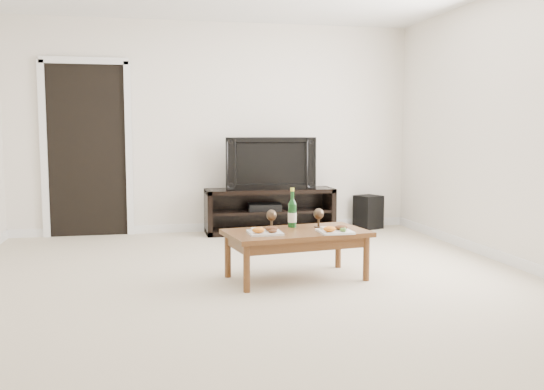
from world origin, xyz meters
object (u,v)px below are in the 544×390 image
at_px(television, 270,163).
at_px(coffee_table, 296,255).
at_px(media_console, 270,211).
at_px(subwoofer, 368,212).

relative_size(television, coffee_table, 0.93).
bearing_deg(coffee_table, media_console, 83.77).
bearing_deg(subwoofer, television, 160.26).
bearing_deg(television, subwoofer, 6.38).
height_order(media_console, subwoofer, media_console).
relative_size(television, subwoofer, 2.58).
bearing_deg(coffee_table, television, 83.77).
height_order(television, subwoofer, television).
bearing_deg(subwoofer, coffee_table, -145.25).
bearing_deg(media_console, coffee_table, -96.23).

